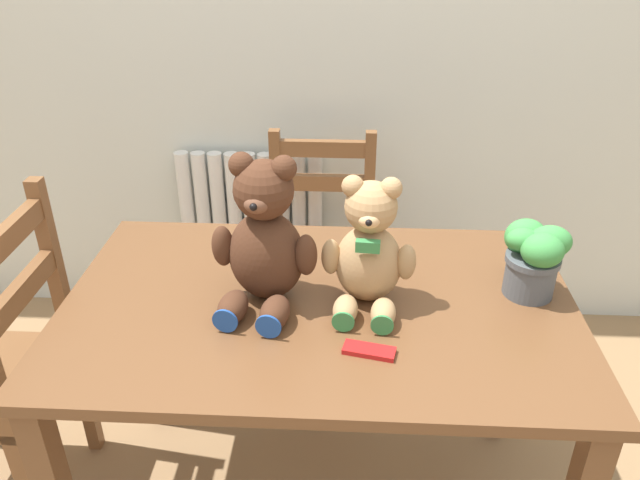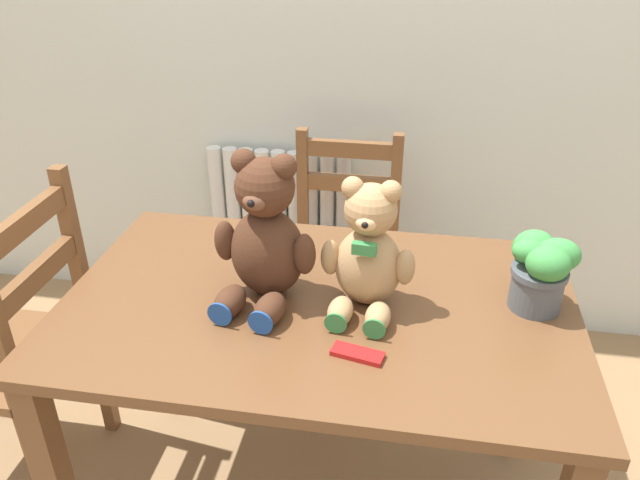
# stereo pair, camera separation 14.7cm
# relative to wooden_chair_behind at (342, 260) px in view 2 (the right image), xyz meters

# --- Properties ---
(wall_back) EXTENTS (8.00, 0.04, 2.60)m
(wall_back) POSITION_rel_wooden_chair_behind_xyz_m (0.04, 0.35, 0.86)
(wall_back) COLOR silver
(wall_back) RESTS_ON ground_plane
(radiator) EXTENTS (0.60, 0.10, 0.75)m
(radiator) POSITION_rel_wooden_chair_behind_xyz_m (-0.30, 0.28, -0.10)
(radiator) COLOR silver
(radiator) RESTS_ON ground_plane
(dining_table) EXTENTS (1.25, 0.79, 0.76)m
(dining_table) POSITION_rel_wooden_chair_behind_xyz_m (0.04, -0.74, 0.20)
(dining_table) COLOR brown
(dining_table) RESTS_ON ground_plane
(wooden_chair_behind) EXTENTS (0.39, 0.43, 0.90)m
(wooden_chair_behind) POSITION_rel_wooden_chair_behind_xyz_m (0.00, 0.00, 0.00)
(wooden_chair_behind) COLOR brown
(wooden_chair_behind) RESTS_ON ground_plane
(wooden_chair_side) EXTENTS (0.44, 0.42, 0.98)m
(wooden_chair_side) POSITION_rel_wooden_chair_behind_xyz_m (-0.88, -0.72, 0.03)
(wooden_chair_side) COLOR brown
(wooden_chair_side) RESTS_ON ground_plane
(teddy_bear_left) EXTENTS (0.26, 0.28, 0.37)m
(teddy_bear_left) POSITION_rel_wooden_chair_behind_xyz_m (-0.09, -0.73, 0.48)
(teddy_bear_left) COLOR #472819
(teddy_bear_left) RESTS_ON dining_table
(teddy_bear_right) EXTENTS (0.23, 0.23, 0.32)m
(teddy_bear_right) POSITION_rel_wooden_chair_behind_xyz_m (0.15, -0.73, 0.46)
(teddy_bear_right) COLOR tan
(teddy_bear_right) RESTS_ON dining_table
(potted_plant) EXTENTS (0.16, 0.16, 0.19)m
(potted_plant) POSITION_rel_wooden_chair_behind_xyz_m (0.56, -0.67, 0.43)
(potted_plant) COLOR #4C5156
(potted_plant) RESTS_ON dining_table
(chocolate_bar) EXTENTS (0.12, 0.07, 0.01)m
(chocolate_bar) POSITION_rel_wooden_chair_behind_xyz_m (0.16, -0.93, 0.33)
(chocolate_bar) COLOR red
(chocolate_bar) RESTS_ON dining_table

